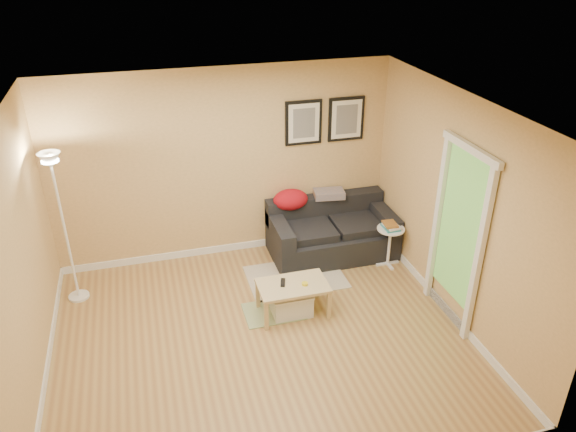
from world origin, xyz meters
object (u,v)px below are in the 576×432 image
at_px(coffee_table, 293,299).
at_px(floor_lamp, 66,234).
at_px(side_table, 389,246).
at_px(book_stack, 391,226).
at_px(sofa, 332,230).
at_px(storage_bin, 291,303).

bearing_deg(coffee_table, floor_lamp, 158.28).
xyz_separation_m(side_table, book_stack, (-0.01, 0.00, 0.32)).
bearing_deg(sofa, side_table, -36.87).
height_order(coffee_table, side_table, side_table).
height_order(sofa, book_stack, sofa).
bearing_deg(floor_lamp, book_stack, -4.78).
relative_size(sofa, storage_bin, 3.58).
bearing_deg(floor_lamp, storage_bin, -22.55).
xyz_separation_m(storage_bin, side_table, (1.57, 0.68, 0.13)).
bearing_deg(book_stack, coffee_table, -153.65).
relative_size(coffee_table, floor_lamp, 0.42).
distance_m(sofa, side_table, 0.81).
xyz_separation_m(side_table, floor_lamp, (-4.02, 0.34, 0.63)).
bearing_deg(floor_lamp, coffee_table, -22.38).
bearing_deg(side_table, floor_lamp, 175.18).
height_order(sofa, floor_lamp, floor_lamp).
xyz_separation_m(sofa, side_table, (0.64, -0.48, -0.10)).
bearing_deg(sofa, floor_lamp, -177.61).
xyz_separation_m(sofa, floor_lamp, (-3.38, -0.14, 0.53)).
xyz_separation_m(book_stack, floor_lamp, (-4.01, 0.34, 0.31)).
bearing_deg(storage_bin, book_stack, 23.67).
height_order(side_table, floor_lamp, floor_lamp).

